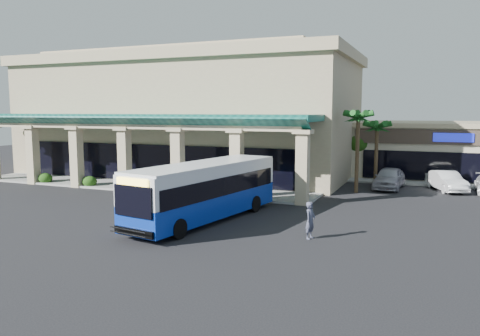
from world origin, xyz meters
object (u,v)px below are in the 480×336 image
at_px(car_silver, 389,178).
at_px(car_white, 447,181).
at_px(transit_bus, 205,192).
at_px(pedestrian, 310,220).

relative_size(car_silver, car_white, 1.08).
relative_size(transit_bus, car_white, 2.51).
height_order(pedestrian, car_silver, pedestrian).
xyz_separation_m(transit_bus, car_white, (12.30, 15.35, -0.83)).
xyz_separation_m(transit_bus, pedestrian, (6.15, -1.42, -0.70)).
relative_size(transit_bus, pedestrian, 6.47).
xyz_separation_m(transit_bus, car_silver, (8.25, 14.80, -0.75)).
bearing_deg(car_silver, car_white, 12.34).
bearing_deg(car_silver, pedestrian, -92.87).
distance_m(pedestrian, car_silver, 16.35).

